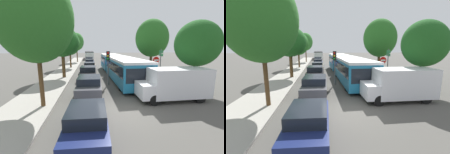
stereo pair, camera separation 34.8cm
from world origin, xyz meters
TOP-DOWN VIEW (x-y plane):
  - ground_plane at (0.00, 0.00)m, footprint 200.00×200.00m
  - kerb_strip_left at (-5.63, 21.56)m, footprint 3.20×53.12m
  - articulated_bus at (1.92, 11.69)m, footprint 3.08×17.89m
  - city_bus_rear at (-1.88, 43.12)m, footprint 2.71×11.52m
  - queued_car_navy at (-1.87, -1.97)m, footprint 1.84×4.02m
  - queued_car_graphite at (-1.78, 3.86)m, footprint 2.04×4.46m
  - queued_car_black at (-1.93, 10.23)m, footprint 2.07×4.52m
  - queued_car_tan at (-1.74, 16.26)m, footprint 1.92×4.19m
  - queued_car_blue at (-1.73, 23.14)m, footprint 1.89×4.13m
  - queued_car_white at (-1.81, 29.25)m, footprint 1.95×4.26m
  - white_van at (4.29, 1.79)m, footprint 5.01×2.02m
  - traffic_light at (0.10, 6.91)m, footprint 0.38×0.39m
  - no_entry_sign at (5.07, 6.78)m, footprint 0.70×0.08m
  - direction_sign_post at (6.14, 7.94)m, footprint 0.30×1.39m
  - tree_left_near at (-4.67, 1.60)m, footprint 4.31×4.31m
  - tree_left_mid at (-4.89, 11.00)m, footprint 3.96×3.96m
  - tree_left_far at (-5.18, 20.29)m, footprint 3.63×3.63m
  - tree_left_distant at (-4.88, 31.42)m, footprint 3.56×3.56m
  - tree_right_near at (7.01, 3.47)m, footprint 3.58×3.58m
  - tree_right_mid at (7.23, 13.26)m, footprint 4.69×4.69m

SIDE VIEW (x-z plane):
  - ground_plane at x=0.00m, z-range 0.00..0.00m
  - kerb_strip_left at x=-5.63m, z-range 0.00..0.14m
  - queued_car_navy at x=-1.87m, z-range 0.01..1.38m
  - queued_car_blue at x=-1.73m, z-range 0.01..1.42m
  - queued_car_tan at x=-1.74m, z-range 0.01..1.44m
  - queued_car_white at x=-1.81m, z-range 0.01..1.47m
  - queued_car_graphite at x=-1.78m, z-range 0.01..1.53m
  - queued_car_black at x=-1.93m, z-range 0.01..1.55m
  - white_van at x=4.29m, z-range 0.09..2.40m
  - city_bus_rear at x=-1.88m, z-range 0.19..2.67m
  - articulated_bus at x=1.92m, z-range 0.20..2.85m
  - no_entry_sign at x=5.07m, z-range 0.47..3.29m
  - traffic_light at x=0.10m, z-range 0.80..4.20m
  - direction_sign_post at x=6.14m, z-range 0.75..4.35m
  - tree_right_near at x=7.01m, z-range 1.00..6.93m
  - tree_left_far at x=-5.18m, z-range 1.08..7.61m
  - tree_left_mid at x=-4.89m, z-range 1.30..7.53m
  - tree_left_distant at x=-4.88m, z-range 1.37..8.70m
  - tree_right_mid at x=7.23m, z-range 1.19..8.90m
  - tree_left_near at x=-4.67m, z-range 1.41..9.31m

